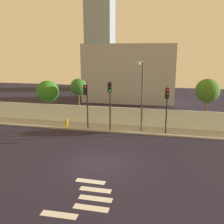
% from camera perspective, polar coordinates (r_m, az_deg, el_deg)
% --- Properties ---
extents(ground_plane, '(80.00, 80.00, 0.00)m').
position_cam_1_polar(ground_plane, '(17.98, -2.84, -11.50)').
color(ground_plane, black).
extents(sidewalk, '(36.00, 2.40, 0.15)m').
position_cam_1_polar(sidewalk, '(25.44, 2.09, -3.76)').
color(sidewalk, '#989898').
rests_on(sidewalk, ground).
extents(perimeter_wall, '(36.00, 0.18, 1.80)m').
position_cam_1_polar(perimeter_wall, '(26.40, 2.63, -0.93)').
color(perimeter_wall, silver).
rests_on(perimeter_wall, sidewalk).
extents(crosswalk_marking, '(3.12, 3.88, 0.01)m').
position_cam_1_polar(crosswalk_marking, '(14.40, -5.55, -18.32)').
color(crosswalk_marking, silver).
rests_on(crosswalk_marking, ground).
extents(traffic_light_left, '(0.34, 1.16, 4.32)m').
position_cam_1_polar(traffic_light_left, '(23.15, 12.06, 2.47)').
color(traffic_light_left, black).
rests_on(traffic_light_left, sidewalk).
extents(traffic_light_center, '(0.43, 1.23, 4.68)m').
position_cam_1_polar(traffic_light_center, '(23.68, -0.49, 3.63)').
color(traffic_light_center, black).
rests_on(traffic_light_center, sidewalk).
extents(traffic_light_right, '(0.43, 1.37, 4.42)m').
position_cam_1_polar(traffic_light_right, '(24.23, -5.72, 3.37)').
color(traffic_light_right, black).
rests_on(traffic_light_right, sidewalk).
extents(street_lamp_curbside, '(0.74, 1.97, 6.53)m').
position_cam_1_polar(street_lamp_curbside, '(23.60, 6.52, 4.67)').
color(street_lamp_curbside, '#4C4C51').
rests_on(street_lamp_curbside, sidewalk).
extents(fire_hydrant, '(0.44, 0.26, 0.84)m').
position_cam_1_polar(fire_hydrant, '(26.15, -9.96, -2.29)').
color(fire_hydrant, gold).
rests_on(fire_hydrant, sidewalk).
extents(roadside_tree_leftmost, '(2.47, 2.47, 4.39)m').
position_cam_1_polar(roadside_tree_leftmost, '(29.75, -14.06, 4.41)').
color(roadside_tree_leftmost, brown).
rests_on(roadside_tree_leftmost, ground).
extents(roadside_tree_midleft, '(1.81, 1.81, 4.69)m').
position_cam_1_polar(roadside_tree_midleft, '(28.21, -7.40, 5.50)').
color(roadside_tree_midleft, brown).
rests_on(roadside_tree_midleft, ground).
extents(roadside_tree_midright, '(2.34, 2.34, 4.97)m').
position_cam_1_polar(roadside_tree_midright, '(26.76, 20.38, 4.40)').
color(roadside_tree_midright, brown).
rests_on(roadside_tree_midright, ground).
extents(low_building_distant, '(13.61, 6.00, 8.60)m').
position_cam_1_polar(low_building_distant, '(39.80, 3.93, 8.62)').
color(low_building_distant, '#A5A5A5').
rests_on(low_building_distant, ground).
extents(tower_on_skyline, '(5.12, 5.00, 31.42)m').
position_cam_1_polar(tower_on_skyline, '(53.69, -2.72, 22.06)').
color(tower_on_skyline, gray).
rests_on(tower_on_skyline, ground).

